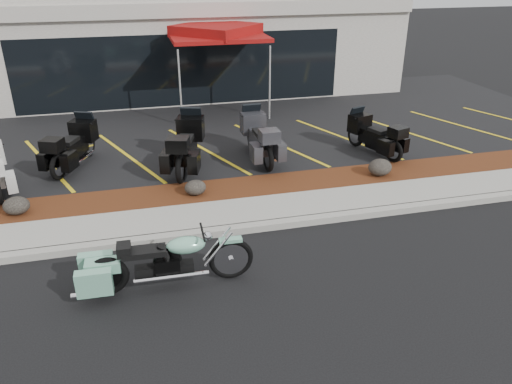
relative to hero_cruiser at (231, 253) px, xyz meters
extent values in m
plane|color=black|center=(0.51, 0.70, -0.54)|extent=(90.00, 90.00, 0.00)
cube|color=gray|center=(0.51, 1.60, -0.46)|extent=(24.00, 0.25, 0.15)
cube|color=gray|center=(0.51, 2.30, -0.46)|extent=(24.00, 1.20, 0.15)
cube|color=#3E190E|center=(0.51, 3.50, -0.46)|extent=(24.00, 1.20, 0.16)
cube|color=black|center=(0.51, 8.90, -0.46)|extent=(26.00, 9.60, 0.15)
cube|color=gray|center=(0.51, 15.20, 1.46)|extent=(18.00, 8.00, 4.00)
cube|color=black|center=(0.51, 11.22, 0.96)|extent=(12.00, 0.06, 2.60)
cube|color=gray|center=(0.51, 11.19, 3.06)|extent=(18.00, 0.30, 0.50)
ellipsoid|color=black|center=(-4.14, 3.31, -0.18)|extent=(0.57, 0.47, 0.40)
ellipsoid|color=black|center=(-0.19, 3.34, -0.19)|extent=(0.51, 0.43, 0.36)
ellipsoid|color=black|center=(4.61, 3.34, -0.16)|extent=(0.62, 0.52, 0.44)
cone|color=orange|center=(0.32, 7.84, -0.18)|extent=(0.46, 0.46, 0.42)
cylinder|color=silver|center=(0.00, 9.02, 0.86)|extent=(0.06, 0.06, 2.50)
cylinder|color=silver|center=(3.03, 8.74, 0.86)|extent=(0.06, 0.06, 2.50)
cylinder|color=silver|center=(0.28, 12.05, 0.86)|extent=(0.06, 0.06, 2.50)
cylinder|color=silver|center=(3.31, 11.77, 0.86)|extent=(0.06, 0.06, 2.50)
cube|color=maroon|center=(1.65, 10.39, 2.28)|extent=(3.55, 3.55, 0.13)
cube|color=maroon|center=(1.65, 10.39, 2.46)|extent=(3.37, 3.37, 0.38)
camera|label=1|loc=(-1.40, -7.44, 4.78)|focal=35.00mm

